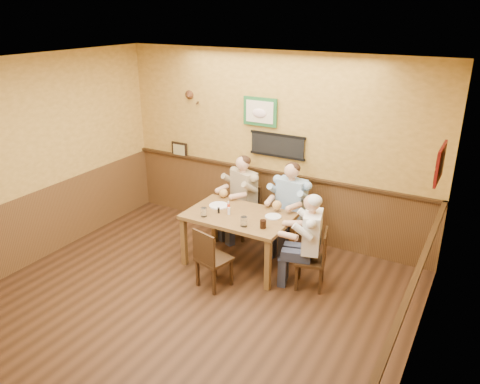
% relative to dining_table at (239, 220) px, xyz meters
% --- Properties ---
extents(room, '(5.02, 5.03, 2.81)m').
position_rel_dining_table_xyz_m(room, '(0.09, -1.21, 1.03)').
color(room, black).
rests_on(room, ground).
extents(dining_table, '(1.40, 0.90, 0.75)m').
position_rel_dining_table_xyz_m(dining_table, '(0.00, 0.00, 0.00)').
color(dining_table, brown).
rests_on(dining_table, ground).
extents(chair_back_left, '(0.49, 0.49, 0.82)m').
position_rel_dining_table_xyz_m(chair_back_left, '(-0.35, 0.78, -0.25)').
color(chair_back_left, '#3A2512').
rests_on(chair_back_left, ground).
extents(chair_back_right, '(0.43, 0.43, 0.84)m').
position_rel_dining_table_xyz_m(chair_back_right, '(0.45, 0.74, -0.24)').
color(chair_back_right, '#3A2512').
rests_on(chair_back_right, ground).
extents(chair_right_end, '(0.45, 0.45, 0.79)m').
position_rel_dining_table_xyz_m(chair_right_end, '(1.07, -0.06, -0.26)').
color(chair_right_end, '#3A2512').
rests_on(chair_right_end, ground).
extents(chair_near_side, '(0.46, 0.46, 0.81)m').
position_rel_dining_table_xyz_m(chair_near_side, '(0.01, -0.64, -0.25)').
color(chair_near_side, '#3A2512').
rests_on(chair_near_side, ground).
extents(diner_tan_shirt, '(0.70, 0.70, 1.18)m').
position_rel_dining_table_xyz_m(diner_tan_shirt, '(-0.35, 0.78, -0.07)').
color(diner_tan_shirt, tan).
rests_on(diner_tan_shirt, ground).
extents(diner_blue_polo, '(0.61, 0.61, 1.20)m').
position_rel_dining_table_xyz_m(diner_blue_polo, '(0.45, 0.74, -0.06)').
color(diner_blue_polo, '#8DB1D4').
rests_on(diner_blue_polo, ground).
extents(diner_white_elder, '(0.64, 0.64, 1.13)m').
position_rel_dining_table_xyz_m(diner_white_elder, '(1.07, -0.06, -0.09)').
color(diner_white_elder, white).
rests_on(diner_white_elder, ground).
extents(water_glass_left, '(0.09, 0.09, 0.12)m').
position_rel_dining_table_xyz_m(water_glass_left, '(-0.37, -0.28, 0.15)').
color(water_glass_left, white).
rests_on(water_glass_left, dining_table).
extents(water_glass_mid, '(0.10, 0.10, 0.13)m').
position_rel_dining_table_xyz_m(water_glass_mid, '(0.24, -0.29, 0.16)').
color(water_glass_mid, silver).
rests_on(water_glass_mid, dining_table).
extents(cola_tumbler, '(0.10, 0.10, 0.11)m').
position_rel_dining_table_xyz_m(cola_tumbler, '(0.48, -0.21, 0.15)').
color(cola_tumbler, black).
rests_on(cola_tumbler, dining_table).
extents(hot_sauce_bottle, '(0.05, 0.05, 0.16)m').
position_rel_dining_table_xyz_m(hot_sauce_bottle, '(-0.13, -0.04, 0.17)').
color(hot_sauce_bottle, red).
rests_on(hot_sauce_bottle, dining_table).
extents(salt_shaker, '(0.04, 0.04, 0.10)m').
position_rel_dining_table_xyz_m(salt_shaker, '(-0.11, -0.06, 0.14)').
color(salt_shaker, white).
rests_on(salt_shaker, dining_table).
extents(pepper_shaker, '(0.04, 0.04, 0.08)m').
position_rel_dining_table_xyz_m(pepper_shaker, '(-0.26, -0.10, 0.13)').
color(pepper_shaker, black).
rests_on(pepper_shaker, dining_table).
extents(plate_far_left, '(0.28, 0.28, 0.02)m').
position_rel_dining_table_xyz_m(plate_far_left, '(-0.38, 0.11, 0.10)').
color(plate_far_left, white).
rests_on(plate_far_left, dining_table).
extents(plate_far_right, '(0.26, 0.26, 0.01)m').
position_rel_dining_table_xyz_m(plate_far_right, '(0.44, 0.15, 0.10)').
color(plate_far_right, silver).
rests_on(plate_far_right, dining_table).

